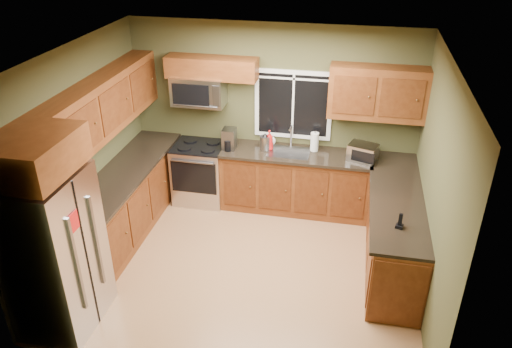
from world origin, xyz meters
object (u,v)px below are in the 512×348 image
(kettle, at_px, (265,142))
(cordless_phone, at_px, (400,223))
(toaster_oven, at_px, (363,153))
(microwave, at_px, (199,91))
(soap_bottle_c, at_px, (271,139))
(soap_bottle_a, at_px, (269,140))
(paper_towel_roll, at_px, (315,142))
(coffee_maker, at_px, (229,140))
(range, at_px, (201,172))
(refrigerator, at_px, (55,252))

(kettle, distance_m, cordless_phone, 2.46)
(cordless_phone, bearing_deg, toaster_oven, 105.11)
(microwave, distance_m, toaster_oven, 2.49)
(cordless_phone, bearing_deg, soap_bottle_c, 133.72)
(kettle, height_order, soap_bottle_a, soap_bottle_a)
(soap_bottle_c, relative_size, cordless_phone, 1.03)
(microwave, xyz_separation_m, kettle, (1.00, -0.12, -0.67))
(microwave, height_order, toaster_oven, microwave)
(soap_bottle_c, bearing_deg, paper_towel_roll, -5.90)
(coffee_maker, relative_size, paper_towel_roll, 1.01)
(toaster_oven, relative_size, soap_bottle_c, 2.42)
(microwave, height_order, soap_bottle_c, microwave)
(coffee_maker, distance_m, paper_towel_roll, 1.23)
(coffee_maker, xyz_separation_m, soap_bottle_c, (0.57, 0.26, -0.05))
(toaster_oven, height_order, paper_towel_roll, paper_towel_roll)
(microwave, xyz_separation_m, toaster_oven, (2.39, -0.17, -0.67))
(soap_bottle_c, distance_m, cordless_phone, 2.56)
(coffee_maker, relative_size, soap_bottle_a, 1.02)
(range, height_order, soap_bottle_c, soap_bottle_c)
(toaster_oven, relative_size, paper_towel_roll, 1.48)
(range, bearing_deg, toaster_oven, -0.89)
(soap_bottle_a, bearing_deg, cordless_phone, -43.58)
(refrigerator, distance_m, microwave, 3.10)
(refrigerator, bearing_deg, cordless_phone, 17.83)
(soap_bottle_a, distance_m, soap_bottle_c, 0.18)
(cordless_phone, bearing_deg, soap_bottle_a, 136.42)
(refrigerator, distance_m, coffee_maker, 2.97)
(kettle, bearing_deg, range, -179.33)
(range, xyz_separation_m, cordless_phone, (2.82, -1.64, 0.53))
(range, xyz_separation_m, soap_bottle_a, (1.06, 0.04, 0.62))
(refrigerator, xyz_separation_m, paper_towel_roll, (2.39, 2.92, 0.18))
(refrigerator, distance_m, soap_bottle_a, 3.31)
(microwave, xyz_separation_m, cordless_phone, (2.82, -1.78, -0.74))
(kettle, bearing_deg, coffee_maker, -174.07)
(toaster_oven, xyz_separation_m, cordless_phone, (0.43, -1.60, -0.06))
(microwave, distance_m, cordless_phone, 3.41)
(cordless_phone, bearing_deg, refrigerator, -162.17)
(soap_bottle_c, bearing_deg, range, -168.54)
(microwave, distance_m, kettle, 1.21)
(refrigerator, bearing_deg, microwave, 76.66)
(microwave, relative_size, paper_towel_roll, 2.52)
(range, distance_m, soap_bottle_a, 1.23)
(range, distance_m, paper_towel_roll, 1.81)
(toaster_oven, bearing_deg, kettle, 178.00)
(kettle, distance_m, soap_bottle_c, 0.21)
(refrigerator, bearing_deg, soap_bottle_a, 58.13)
(range, relative_size, cordless_phone, 5.23)
(range, distance_m, cordless_phone, 3.31)
(coffee_maker, relative_size, soap_bottle_c, 1.66)
(microwave, xyz_separation_m, soap_bottle_a, (1.06, -0.10, -0.64))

